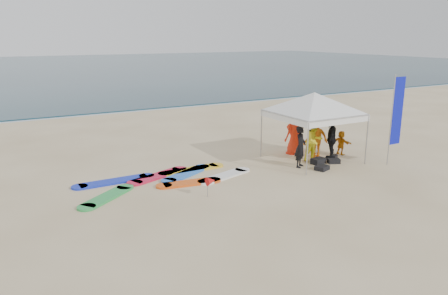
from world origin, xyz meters
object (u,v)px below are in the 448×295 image
person_black_b (331,139)px  person_orange_b (294,132)px  person_black_a (301,147)px  marker_pennant (211,181)px  person_seated (341,143)px  canopy_tent (315,93)px  person_yellow (314,141)px  person_orange_a (316,137)px  surfboard_spread (167,179)px  feather_flag (397,112)px

person_black_b → person_orange_b: person_orange_b is taller
person_black_a → marker_pennant: size_ratio=2.49×
person_orange_b → person_seated: (1.67, -1.03, -0.42)m
canopy_tent → person_seated: bearing=2.1°
person_black_a → person_yellow: person_yellow is taller
person_yellow → person_orange_a: (0.48, 0.43, 0.02)m
person_black_a → person_orange_a: person_orange_a is taller
person_orange_a → person_orange_b: size_ratio=0.91×
canopy_tent → surfboard_spread: size_ratio=0.68×
marker_pennant → canopy_tent: bearing=17.0°
person_yellow → marker_pennant: 5.60m
person_seated → marker_pennant: size_ratio=1.58×
surfboard_spread → feather_flag: bearing=-16.3°
person_orange_a → person_seated: size_ratio=1.67×
feather_flag → person_yellow: bearing=142.9°
person_yellow → person_orange_a: size_ratio=0.97×
marker_pennant → person_black_b: bearing=12.4°
person_yellow → person_black_a: bearing=-158.9°
person_black_a → person_yellow: size_ratio=0.97×
canopy_tent → surfboard_spread: bearing=175.2°
person_black_a → person_yellow: 1.06m
person_orange_a → marker_pennant: size_ratio=2.65×
person_orange_b → canopy_tent: (0.05, -1.09, 1.78)m
person_seated → canopy_tent: size_ratio=0.25×
person_black_b → canopy_tent: size_ratio=0.41×
canopy_tent → person_orange_a: bearing=32.7°
person_orange_a → marker_pennant: (-5.86, -1.94, -0.35)m
person_orange_a → person_black_b: person_orange_a is taller
person_black_a → feather_flag: feather_flag is taller
person_orange_a → marker_pennant: person_orange_a is taller
person_yellow → feather_flag: feather_flag is taller
person_orange_b → person_seated: 2.01m
person_orange_b → canopy_tent: bearing=79.8°
person_yellow → person_black_b: bearing=-12.7°
person_black_b → surfboard_spread: size_ratio=0.28×
person_black_a → person_black_b: 1.76m
person_black_a → person_seated: bearing=-24.0°
feather_flag → canopy_tent: bearing=140.8°
person_black_a → person_orange_b: person_orange_b is taller
person_black_a → person_yellow: (0.99, 0.39, 0.03)m
person_seated → person_yellow: bearing=95.2°
person_yellow → person_black_b: size_ratio=0.98×
person_black_a → person_orange_b: size_ratio=0.86×
person_seated → marker_pennant: (-7.02, -1.71, -0.01)m
person_yellow → person_black_b: 0.77m
person_yellow → canopy_tent: 1.89m
person_yellow → person_black_b: person_black_b is taller
person_black_a → person_seated: size_ratio=1.57×
person_orange_b → surfboard_spread: size_ratio=0.31×
person_black_b → feather_flag: (1.65, -1.66, 1.20)m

